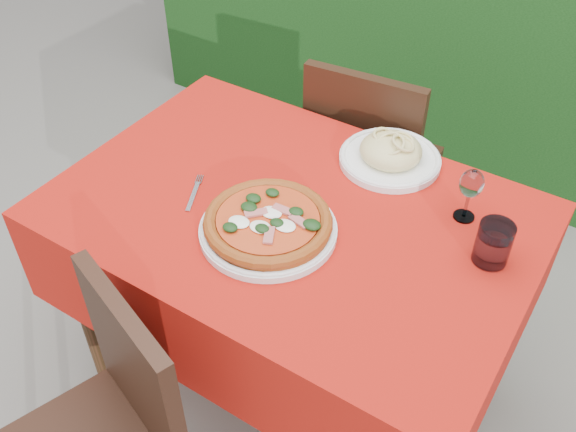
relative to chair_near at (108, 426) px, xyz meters
The scene contains 9 objects.
ground 0.81m from the chair_near, 81.02° to the left, with size 60.00×60.00×0.00m, color #635F5A.
dining_table 0.66m from the chair_near, 81.02° to the left, with size 1.26×0.86×0.75m.
chair_near is the anchor object (origin of this frame).
chair_far 1.24m from the chair_near, 88.24° to the left, with size 0.44×0.44×0.89m.
pizza_plate 0.61m from the chair_near, 79.07° to the left, with size 0.42×0.42×0.07m.
pasta_plate 1.03m from the chair_near, 76.64° to the left, with size 0.29×0.29×0.08m.
water_glass 1.00m from the chair_near, 50.71° to the left, with size 0.08×0.08×0.11m.
wine_glass 1.05m from the chair_near, 59.86° to the left, with size 0.06×0.06×0.15m.
fork 0.61m from the chair_near, 105.43° to the left, with size 0.02×0.17×0.00m, color #AFAFB6.
Camera 1 is at (0.68, -1.08, 1.86)m, focal length 40.00 mm.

